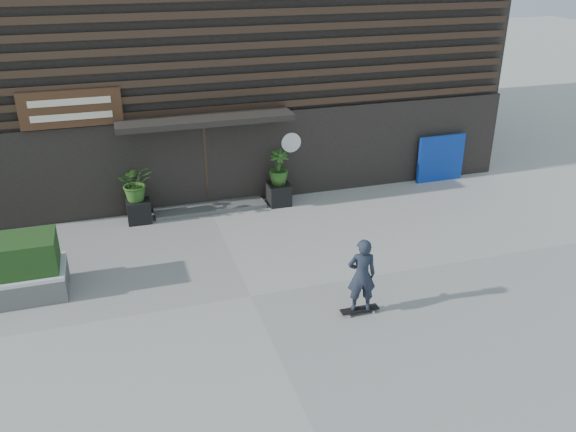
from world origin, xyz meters
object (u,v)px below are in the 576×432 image
object	(u,v)px
planter_pot_right	(279,194)
blue_tarp	(441,158)
planter_pot_left	(139,211)
skateboarder	(362,276)

from	to	relation	value
planter_pot_right	blue_tarp	bearing A→B (deg)	3.31
planter_pot_left	blue_tarp	size ratio (longest dim) A/B	0.40
blue_tarp	planter_pot_right	bearing A→B (deg)	-178.16
planter_pot_left	skateboarder	world-z (taller)	skateboarder
planter_pot_right	skateboarder	distance (m)	5.66
planter_pot_left	planter_pot_right	distance (m)	3.80
planter_pot_right	skateboarder	xyz separation A→B (m)	(0.01, -5.63, 0.55)
planter_pot_left	blue_tarp	distance (m)	9.00
blue_tarp	planter_pot_left	bearing A→B (deg)	-179.56
planter_pot_left	skateboarder	size ratio (longest dim) A/B	0.37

